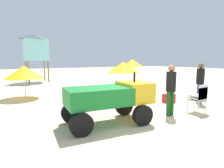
{
  "coord_description": "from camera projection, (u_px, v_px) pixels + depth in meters",
  "views": [
    {
      "loc": [
        -3.48,
        -3.91,
        1.86
      ],
      "look_at": [
        0.26,
        2.06,
        0.94
      ],
      "focal_mm": 28.96,
      "sensor_mm": 36.0,
      "label": 1
    }
  ],
  "objects": [
    {
      "name": "ground",
      "position": [
        141.0,
        123.0,
        5.36
      ],
      "size": [
        80.0,
        80.0,
        0.0
      ],
      "primitive_type": "plane",
      "color": "beige"
    },
    {
      "name": "beach_umbrella_left",
      "position": [
        123.0,
        67.0,
        12.17
      ],
      "size": [
        2.1,
        2.1,
        1.77
      ],
      "color": "beige",
      "rests_on": "ground"
    },
    {
      "name": "utility_cart",
      "position": [
        111.0,
        97.0,
        5.28
      ],
      "size": [
        2.68,
        1.56,
        1.5
      ],
      "color": "#197A2D",
      "rests_on": "ground"
    },
    {
      "name": "beach_umbrella_mid",
      "position": [
        24.0,
        72.0,
        8.85
      ],
      "size": [
        1.82,
        1.82,
        1.61
      ],
      "color": "beige",
      "rests_on": "ground"
    },
    {
      "name": "stacked_plastic_chairs",
      "position": [
        199.0,
        96.0,
        6.37
      ],
      "size": [
        0.48,
        0.48,
        1.02
      ],
      "color": "white",
      "rests_on": "ground"
    },
    {
      "name": "beach_umbrella_far",
      "position": [
        132.0,
        63.0,
        15.67
      ],
      "size": [
        1.91,
        1.91,
        1.98
      ],
      "color": "beige",
      "rests_on": "ground"
    },
    {
      "name": "lifeguard_near_center",
      "position": [
        171.0,
        87.0,
        6.01
      ],
      "size": [
        0.32,
        0.32,
        1.72
      ],
      "color": "#194C19",
      "rests_on": "ground"
    },
    {
      "name": "cooler_box",
      "position": [
        169.0,
        98.0,
        8.06
      ],
      "size": [
        0.46,
        0.38,
        0.37
      ],
      "primitive_type": "cube",
      "color": "red",
      "rests_on": "ground"
    },
    {
      "name": "lifeguard_near_left",
      "position": [
        200.0,
        80.0,
        7.75
      ],
      "size": [
        0.32,
        0.32,
        1.75
      ],
      "color": "#33598C",
      "rests_on": "ground"
    },
    {
      "name": "lifeguard_tower",
      "position": [
        36.0,
        48.0,
        15.41
      ],
      "size": [
        1.98,
        1.98,
        4.07
      ],
      "color": "olive",
      "rests_on": "ground"
    },
    {
      "name": "surfboard_pile",
      "position": [
        126.0,
        95.0,
        8.6
      ],
      "size": [
        2.79,
        0.63,
        0.4
      ],
      "color": "yellow",
      "rests_on": "ground"
    }
  ]
}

